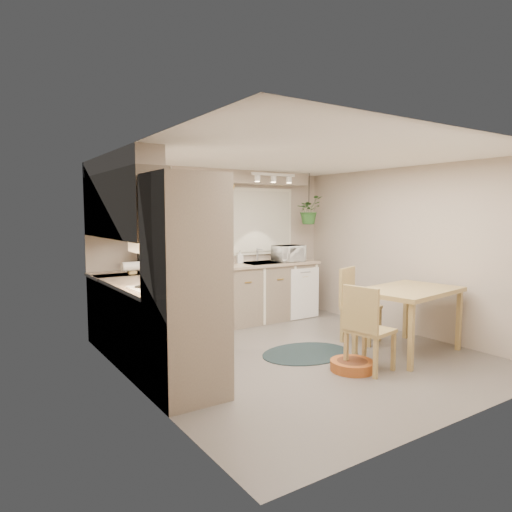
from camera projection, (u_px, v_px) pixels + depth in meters
name	position (u px, v px, depth m)	size (l,w,h in m)	color
floor	(300.00, 356.00, 5.56)	(4.20, 4.20, 0.00)	#625B56
ceiling	(302.00, 156.00, 5.34)	(4.20, 4.20, 0.00)	white
wall_back	(217.00, 247.00, 7.20)	(4.00, 0.04, 2.40)	#B8A898
wall_front	(464.00, 280.00, 3.71)	(4.00, 0.04, 2.40)	#B8A898
wall_left	(138.00, 270.00, 4.35)	(0.04, 4.20, 2.40)	#B8A898
wall_right	(410.00, 251.00, 6.55)	(0.04, 4.20, 2.40)	#B8A898
base_cab_left	(139.00, 324.00, 5.32)	(0.60, 1.85, 0.90)	gray
base_cab_back	(215.00, 298.00, 6.91)	(3.60, 0.60, 0.90)	gray
counter_left	(139.00, 284.00, 5.28)	(0.64, 1.89, 0.04)	tan
counter_back	(215.00, 268.00, 6.85)	(3.64, 0.64, 0.04)	tan
oven_stack	(186.00, 287.00, 4.23)	(0.65, 0.65, 2.10)	gray
wall_oven_face	(216.00, 284.00, 4.41)	(0.02, 0.56, 0.58)	white
upper_cab_left	(122.00, 206.00, 5.22)	(0.35, 2.00, 0.75)	gray
upper_cab_back	(160.00, 207.00, 6.44)	(2.00, 0.35, 0.75)	gray
soffit_left	(119.00, 163.00, 5.16)	(0.30, 2.00, 0.20)	#B8A898
soffit_back	(209.00, 176.00, 6.86)	(3.60, 0.30, 0.20)	#B8A898
cooktop	(159.00, 289.00, 4.80)	(0.52, 0.58, 0.02)	white
range_hood	(156.00, 246.00, 4.75)	(0.40, 0.60, 0.14)	white
window_blinds	(255.00, 221.00, 7.52)	(1.40, 0.02, 1.00)	silver
window_frame	(255.00, 221.00, 7.53)	(1.50, 0.02, 1.10)	white
sink	(264.00, 265.00, 7.36)	(0.70, 0.48, 0.10)	#B4B6BC
dishwasher_front	(305.00, 293.00, 7.48)	(0.58, 0.01, 0.83)	white
track_light_bar	(274.00, 175.00, 7.02)	(0.80, 0.04, 0.04)	white
wall_clock	(226.00, 185.00, 7.16)	(0.30, 0.30, 0.03)	#E1BE4F
dining_table	(408.00, 321.00, 5.66)	(1.29, 0.86, 0.81)	tan
chair_left	(370.00, 328.00, 5.01)	(0.45, 0.45, 0.96)	tan
chair_back	(361.00, 305.00, 6.16)	(0.47, 0.47, 1.00)	tan
braided_rug	(306.00, 353.00, 5.65)	(1.16, 0.87, 0.01)	black
pet_bed	(352.00, 366.00, 5.04)	(0.48, 0.48, 0.11)	#B24C23
microwave	(289.00, 252.00, 7.49)	(0.48, 0.27, 0.33)	white
soap_bottle	(240.00, 260.00, 7.27)	(0.09, 0.21, 0.10)	white
hanging_plant	(309.00, 213.00, 7.66)	(0.43, 0.47, 0.37)	#2C5F26
coffee_maker	(148.00, 258.00, 6.27)	(0.20, 0.25, 0.36)	black
toaster	(197.00, 262.00, 6.71)	(0.28, 0.16, 0.17)	#B4B6BC
knife_block	(214.00, 259.00, 6.90)	(0.09, 0.09, 0.21)	tan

